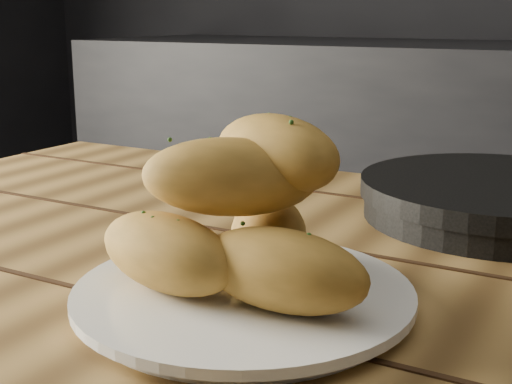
# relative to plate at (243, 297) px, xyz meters

# --- Properties ---
(plate) EXTENTS (0.27, 0.27, 0.02)m
(plate) POSITION_rel_plate_xyz_m (0.00, 0.00, 0.00)
(plate) COLOR white
(plate) RESTS_ON table
(bread_rolls) EXTENTS (0.24, 0.20, 0.13)m
(bread_rolls) POSITION_rel_plate_xyz_m (-0.00, 0.00, 0.06)
(bread_rolls) COLOR #BA8533
(bread_rolls) RESTS_ON plate
(skillet) EXTENTS (0.44, 0.31, 0.05)m
(skillet) POSITION_rel_plate_xyz_m (0.13, 0.36, 0.01)
(skillet) COLOR black
(skillet) RESTS_ON table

